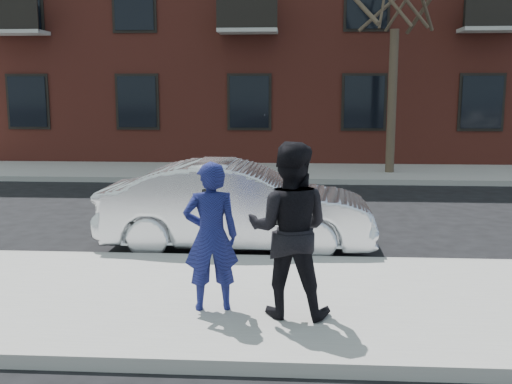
{
  "coord_description": "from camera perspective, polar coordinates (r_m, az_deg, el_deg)",
  "views": [
    {
      "loc": [
        1.61,
        -7.16,
        2.64
      ],
      "look_at": [
        1.13,
        0.4,
        1.33
      ],
      "focal_mm": 42.0,
      "sensor_mm": 36.0,
      "label": 1
    }
  ],
  "objects": [
    {
      "name": "ground",
      "position": [
        7.8,
        -8.63,
        -10.07
      ],
      "size": [
        100.0,
        100.0,
        0.0
      ],
      "primitive_type": "plane",
      "color": "black",
      "rests_on": "ground"
    },
    {
      "name": "near_curb",
      "position": [
        9.23,
        -6.6,
        -6.39
      ],
      "size": [
        50.0,
        0.1,
        0.15
      ],
      "primitive_type": "cube",
      "color": "#999691",
      "rests_on": "ground"
    },
    {
      "name": "man_hoodie",
      "position": [
        6.76,
        -4.31,
        -4.23
      ],
      "size": [
        0.69,
        0.53,
        1.7
      ],
      "rotation": [
        0.0,
        0.0,
        3.34
      ],
      "color": "navy",
      "rests_on": "near_sidewalk"
    },
    {
      "name": "near_sidewalk",
      "position": [
        7.55,
        -9.05,
        -10.17
      ],
      "size": [
        50.0,
        3.5,
        0.15
      ],
      "primitive_type": "cube",
      "color": "gray",
      "rests_on": "ground"
    },
    {
      "name": "man_peacoat",
      "position": [
        6.56,
        3.18,
        -3.6
      ],
      "size": [
        1.02,
        0.84,
        1.93
      ],
      "rotation": [
        0.0,
        0.0,
        3.02
      ],
      "color": "black",
      "rests_on": "near_sidewalk"
    },
    {
      "name": "far_sidewalk",
      "position": [
        18.66,
        -1.33,
        1.91
      ],
      "size": [
        50.0,
        3.5,
        0.15
      ],
      "primitive_type": "cube",
      "color": "gray",
      "rests_on": "ground"
    },
    {
      "name": "silver_sedan",
      "position": [
        9.83,
        -1.78,
        -1.39
      ],
      "size": [
        4.45,
        1.6,
        1.46
      ],
      "primitive_type": "imported",
      "rotation": [
        0.0,
        0.0,
        1.56
      ],
      "color": "silver",
      "rests_on": "ground"
    },
    {
      "name": "far_curb",
      "position": [
        16.89,
        -1.86,
        1.08
      ],
      "size": [
        50.0,
        0.1,
        0.15
      ],
      "primitive_type": "cube",
      "color": "#999691",
      "rests_on": "ground"
    },
    {
      "name": "apartment_building",
      "position": [
        25.41,
        4.72,
        17.74
      ],
      "size": [
        24.3,
        10.3,
        12.3
      ],
      "color": "maroon",
      "rests_on": "ground"
    }
  ]
}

